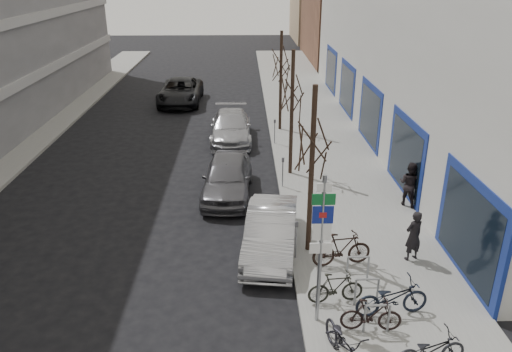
{
  "coord_description": "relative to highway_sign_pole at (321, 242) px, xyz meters",
  "views": [
    {
      "loc": [
        0.57,
        -10.39,
        8.55
      ],
      "look_at": [
        0.97,
        5.23,
        2.0
      ],
      "focal_mm": 35.0,
      "sensor_mm": 36.0,
      "label": 1
    }
  ],
  "objects": [
    {
      "name": "bike_rack",
      "position": [
        1.4,
        0.61,
        -1.8
      ],
      "size": [
        0.66,
        2.26,
        0.83
      ],
      "color": "gray",
      "rests_on": "sidewalk_east"
    },
    {
      "name": "bike_near_right",
      "position": [
        1.27,
        -0.42,
        -1.84
      ],
      "size": [
        1.57,
        0.56,
        0.94
      ],
      "primitive_type": "imported",
      "rotation": [
        0.0,
        0.0,
        1.5
      ],
      "color": "black",
      "rests_on": "sidewalk_east"
    },
    {
      "name": "pedestrian_near",
      "position": [
        3.33,
        2.84,
        -1.49
      ],
      "size": [
        0.7,
        0.59,
        1.64
      ],
      "primitive_type": "imported",
      "rotation": [
        0.0,
        0.0,
        3.53
      ],
      "color": "black",
      "rests_on": "sidewalk_east"
    },
    {
      "name": "lane_car",
      "position": [
        -6.07,
        22.96,
        -1.65
      ],
      "size": [
        2.73,
        5.86,
        1.62
      ],
      "primitive_type": "imported",
      "rotation": [
        0.0,
        0.0,
        -0.01
      ],
      "color": "black",
      "rests_on": "ground"
    },
    {
      "name": "parked_car_back",
      "position": [
        -2.51,
        14.96,
        -1.71
      ],
      "size": [
        2.17,
        5.21,
        1.5
      ],
      "primitive_type": "imported",
      "rotation": [
        0.0,
        0.0,
        0.01
      ],
      "color": "#A1A1A6",
      "rests_on": "ground"
    },
    {
      "name": "bike_mid_curb",
      "position": [
        1.96,
        0.2,
        -1.71
      ],
      "size": [
        2.02,
        0.85,
        1.2
      ],
      "primitive_type": "imported",
      "rotation": [
        0.0,
        0.0,
        1.71
      ],
      "color": "black",
      "rests_on": "sidewalk_east"
    },
    {
      "name": "meter_mid",
      "position": [
        -0.25,
        8.51,
        -1.54
      ],
      "size": [
        0.1,
        0.08,
        1.27
      ],
      "color": "gray",
      "rests_on": "sidewalk_east"
    },
    {
      "name": "pedestrian_far",
      "position": [
        4.4,
        6.67,
        -1.43
      ],
      "size": [
        0.77,
        0.76,
        1.75
      ],
      "primitive_type": "imported",
      "rotation": [
        0.0,
        0.0,
        2.37
      ],
      "color": "black",
      "rests_on": "sidewalk_east"
    },
    {
      "name": "bike_near_left",
      "position": [
        0.38,
        -1.47,
        -1.72
      ],
      "size": [
        1.01,
        2.01,
        1.18
      ],
      "primitive_type": "imported",
      "rotation": [
        0.0,
        0.0,
        0.23
      ],
      "color": "black",
      "rests_on": "sidewalk_east"
    },
    {
      "name": "meter_back",
      "position": [
        -0.25,
        14.01,
        -1.54
      ],
      "size": [
        0.1,
        0.08,
        1.27
      ],
      "color": "gray",
      "rests_on": "sidewalk_east"
    },
    {
      "name": "parked_car_front",
      "position": [
        -1.0,
        3.6,
        -1.72
      ],
      "size": [
        2.1,
        4.63,
        1.47
      ],
      "primitive_type": "imported",
      "rotation": [
        0.0,
        0.0,
        -0.12
      ],
      "color": "#ADAEB3",
      "rests_on": "ground"
    },
    {
      "name": "highway_sign_pole",
      "position": [
        0.0,
        0.0,
        0.0
      ],
      "size": [
        0.55,
        0.1,
        4.2
      ],
      "color": "gray",
      "rests_on": "ground"
    },
    {
      "name": "parked_car_mid",
      "position": [
        -2.51,
        8.03,
        -1.66
      ],
      "size": [
        2.13,
        4.77,
        1.59
      ],
      "primitive_type": "imported",
      "rotation": [
        0.0,
        0.0,
        -0.05
      ],
      "color": "#56555B",
      "rests_on": "ground"
    },
    {
      "name": "meter_front",
      "position": [
        -0.25,
        3.01,
        -1.54
      ],
      "size": [
        0.1,
        0.08,
        1.27
      ],
      "color": "gray",
      "rests_on": "sidewalk_east"
    },
    {
      "name": "tree_mid",
      "position": [
        0.2,
        10.01,
        1.65
      ],
      "size": [
        1.8,
        1.8,
        5.5
      ],
      "color": "black",
      "rests_on": "ground"
    },
    {
      "name": "tan_building_far",
      "position": [
        11.1,
        55.01,
        2.04
      ],
      "size": [
        13.0,
        12.0,
        9.0
      ],
      "primitive_type": "cube",
      "color": "#937A5B",
      "rests_on": "ground"
    },
    {
      "name": "tree_far",
      "position": [
        0.2,
        16.51,
        1.65
      ],
      "size": [
        1.8,
        1.8,
        5.5
      ],
      "color": "black",
      "rests_on": "ground"
    },
    {
      "name": "bike_far_inner",
      "position": [
        1.09,
        2.56,
        -1.75
      ],
      "size": [
        1.92,
        0.83,
        1.13
      ],
      "primitive_type": "imported",
      "rotation": [
        0.0,
        0.0,
        1.73
      ],
      "color": "black",
      "rests_on": "sidewalk_east"
    },
    {
      "name": "bike_far_curb",
      "position": [
        2.32,
        -1.66,
        -1.79
      ],
      "size": [
        1.77,
        0.81,
        1.04
      ],
      "primitive_type": "imported",
      "rotation": [
        0.0,
        0.0,
        1.75
      ],
      "color": "black",
      "rests_on": "sidewalk_east"
    },
    {
      "name": "ground",
      "position": [
        -2.4,
        0.01,
        -2.46
      ],
      "size": [
        120.0,
        120.0,
        0.0
      ],
      "primitive_type": "plane",
      "color": "black",
      "rests_on": "ground"
    },
    {
      "name": "bike_mid_inner",
      "position": [
        0.6,
        0.74,
        -1.84
      ],
      "size": [
        1.59,
        0.63,
        0.94
      ],
      "primitive_type": "imported",
      "rotation": [
        0.0,
        0.0,
        1.68
      ],
      "color": "black",
      "rests_on": "sidewalk_east"
    },
    {
      "name": "sidewalk_east",
      "position": [
        2.1,
        10.01,
        -2.38
      ],
      "size": [
        5.0,
        70.0,
        0.15
      ],
      "primitive_type": "cube",
      "color": "slate",
      "rests_on": "ground"
    },
    {
      "name": "tree_near",
      "position": [
        0.2,
        3.51,
        1.65
      ],
      "size": [
        1.8,
        1.8,
        5.5
      ],
      "color": "black",
      "rests_on": "ground"
    },
    {
      "name": "brick_building_far",
      "position": [
        10.6,
        40.01,
        1.54
      ],
      "size": [
        12.0,
        14.0,
        8.0
      ],
      "primitive_type": "cube",
      "color": "brown",
      "rests_on": "ground"
    }
  ]
}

